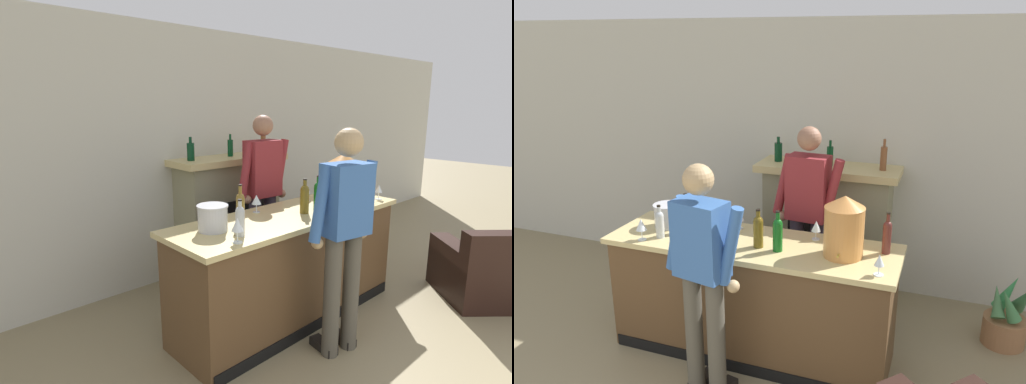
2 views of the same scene
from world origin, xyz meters
The scene contains 17 objects.
wall_back_panel centered at (0.00, 4.59, 1.38)m, with size 12.00×0.07×2.75m.
bar_counter centered at (0.25, 3.07, 0.50)m, with size 2.35×0.73×0.99m.
fireplace_stone centered at (0.56, 4.33, 0.69)m, with size 1.40×0.52×1.65m.
potted_plant_corner centered at (2.27, 3.91, 0.24)m, with size 0.40×0.39×0.65m.
person_customer centered at (0.15, 2.43, 0.99)m, with size 0.65×0.36×1.78m.
person_bartender centered at (0.52, 3.73, 1.02)m, with size 0.66×0.33×1.83m.
copper_dispenser centered at (0.99, 3.06, 1.23)m, with size 0.30×0.34×0.47m.
ice_bucket_steel centered at (-0.56, 3.14, 1.10)m, with size 0.24×0.24×0.20m.
wine_bottle_chardonnay_pale centered at (-0.48, 2.90, 1.12)m, with size 0.07×0.07×0.28m.
wine_bottle_cabernet_heavy centered at (-0.34, 3.07, 1.14)m, with size 0.07×0.07×0.34m.
wine_bottle_riesling_slim centered at (0.50, 2.98, 1.14)m, with size 0.08×0.08×0.32m.
wine_bottle_port_short centered at (0.34, 3.00, 1.13)m, with size 0.08×0.08×0.31m.
wine_bottle_rose_blush centered at (1.29, 3.22, 1.14)m, with size 0.07×0.07×0.33m.
wine_glass_near_bucket centered at (0.72, 3.30, 1.10)m, with size 0.08×0.08×0.16m.
wine_glass_front_left centered at (1.29, 2.83, 1.10)m, with size 0.07×0.07×0.15m.
wine_glass_mid_counter centered at (-0.59, 2.80, 1.12)m, with size 0.09×0.09×0.18m.
wine_glass_back_row centered at (0.04, 3.30, 1.11)m, with size 0.09×0.09×0.16m.
Camera 2 is at (1.67, -0.33, 2.56)m, focal length 35.00 mm.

